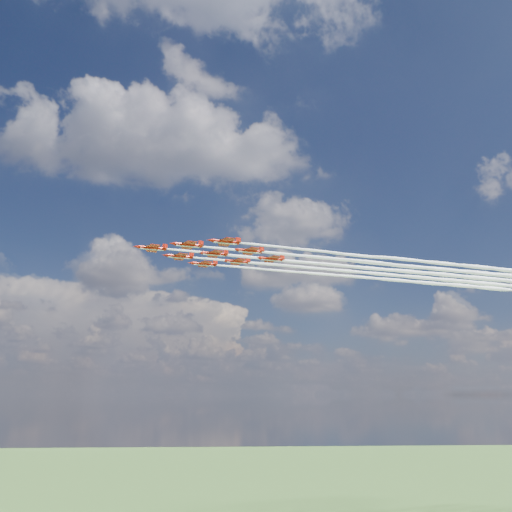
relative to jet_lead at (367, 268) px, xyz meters
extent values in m
cylinder|color=#AF1809|center=(-66.60, -18.45, 0.00)|extent=(6.98, 2.79, 0.96)
cone|color=#AF1809|center=(-70.80, -19.62, 0.00)|extent=(1.94, 1.39, 0.96)
cone|color=#AF1809|center=(-62.65, -17.36, 0.00)|extent=(1.49, 1.19, 0.87)
ellipsoid|color=black|center=(-68.28, -18.92, 0.39)|extent=(1.96, 1.25, 0.62)
cube|color=#AF1809|center=(-66.18, -18.34, -0.04)|extent=(4.83, 8.48, 0.12)
cube|color=#AF1809|center=(-63.24, -17.52, 0.00)|extent=(2.01, 3.35, 0.10)
cube|color=#AF1809|center=(-63.07, -17.48, 0.78)|extent=(1.38, 0.49, 1.57)
cube|color=silver|center=(-66.60, -18.45, -0.44)|extent=(6.51, 2.50, 0.10)
cylinder|color=#AF1809|center=(-56.26, -22.10, 0.00)|extent=(6.98, 2.79, 0.96)
cone|color=#AF1809|center=(-60.46, -23.26, 0.00)|extent=(1.94, 1.39, 0.96)
cone|color=#AF1809|center=(-52.31, -21.01, 0.00)|extent=(1.49, 1.19, 0.87)
ellipsoid|color=black|center=(-57.94, -22.57, 0.39)|extent=(1.96, 1.25, 0.62)
cube|color=#AF1809|center=(-55.84, -21.98, -0.04)|extent=(4.83, 8.48, 0.12)
cube|color=#AF1809|center=(-52.90, -21.17, 0.00)|extent=(2.01, 3.35, 0.10)
cube|color=#AF1809|center=(-52.73, -21.12, 0.78)|extent=(1.38, 0.49, 1.57)
cube|color=silver|center=(-56.26, -22.10, -0.44)|extent=(6.51, 2.50, 0.10)
cylinder|color=#AF1809|center=(-59.61, -10.01, 0.00)|extent=(6.98, 2.79, 0.96)
cone|color=#AF1809|center=(-63.81, -11.17, 0.00)|extent=(1.94, 1.39, 0.96)
cone|color=#AF1809|center=(-55.66, -8.91, 0.00)|extent=(1.49, 1.19, 0.87)
ellipsoid|color=black|center=(-61.29, -10.47, 0.39)|extent=(1.96, 1.25, 0.62)
cube|color=#AF1809|center=(-59.19, -9.89, -0.04)|extent=(4.83, 8.48, 0.12)
cube|color=#AF1809|center=(-56.25, -9.08, 0.00)|extent=(2.01, 3.35, 0.10)
cube|color=#AF1809|center=(-56.08, -9.03, 0.78)|extent=(1.38, 0.49, 1.57)
cube|color=silver|center=(-59.61, -10.01, -0.44)|extent=(6.51, 2.50, 0.10)
cylinder|color=#AF1809|center=(-45.92, -25.74, 0.00)|extent=(6.98, 2.79, 0.96)
cone|color=#AF1809|center=(-50.12, -26.91, 0.00)|extent=(1.94, 1.39, 0.96)
cone|color=#AF1809|center=(-41.97, -24.65, 0.00)|extent=(1.49, 1.19, 0.87)
ellipsoid|color=black|center=(-47.60, -26.21, 0.39)|extent=(1.96, 1.25, 0.62)
cube|color=#AF1809|center=(-45.50, -25.63, -0.04)|extent=(4.83, 8.48, 0.12)
cube|color=#AF1809|center=(-42.56, -24.81, 0.00)|extent=(2.01, 3.35, 0.10)
cube|color=#AF1809|center=(-42.39, -24.77, 0.78)|extent=(1.38, 0.49, 1.57)
cube|color=silver|center=(-45.92, -25.74, -0.44)|extent=(6.51, 2.50, 0.10)
cylinder|color=#AF1809|center=(-49.27, -13.65, 0.00)|extent=(6.98, 2.79, 0.96)
cone|color=#AF1809|center=(-53.47, -14.82, 0.00)|extent=(1.94, 1.39, 0.96)
cone|color=#AF1809|center=(-45.32, -12.56, 0.00)|extent=(1.49, 1.19, 0.87)
ellipsoid|color=black|center=(-50.95, -14.12, 0.39)|extent=(1.96, 1.25, 0.62)
cube|color=#AF1809|center=(-48.85, -13.54, -0.04)|extent=(4.83, 8.48, 0.12)
cube|color=#AF1809|center=(-45.91, -12.72, 0.00)|extent=(2.01, 3.35, 0.10)
cube|color=#AF1809|center=(-45.74, -12.67, 0.78)|extent=(1.38, 0.49, 1.57)
cube|color=silver|center=(-49.27, -13.65, -0.44)|extent=(6.51, 2.50, 0.10)
cylinder|color=#AF1809|center=(-52.62, -1.56, 0.00)|extent=(6.98, 2.79, 0.96)
cone|color=#AF1809|center=(-56.82, -2.72, 0.00)|extent=(1.94, 1.39, 0.96)
cone|color=#AF1809|center=(-48.67, -0.47, 0.00)|extent=(1.49, 1.19, 0.87)
ellipsoid|color=black|center=(-54.30, -2.03, 0.39)|extent=(1.96, 1.25, 0.62)
cube|color=#AF1809|center=(-52.20, -1.44, -0.04)|extent=(4.83, 8.48, 0.12)
cube|color=#AF1809|center=(-49.26, -0.63, 0.00)|extent=(2.01, 3.35, 0.10)
cube|color=#AF1809|center=(-49.09, -0.58, 0.78)|extent=(1.38, 0.49, 1.57)
cube|color=silver|center=(-52.62, -1.56, -0.44)|extent=(6.51, 2.50, 0.10)
cylinder|color=#AF1809|center=(-38.93, -17.30, 0.00)|extent=(6.98, 2.79, 0.96)
cone|color=#AF1809|center=(-43.13, -18.46, 0.00)|extent=(1.94, 1.39, 0.96)
cone|color=#AF1809|center=(-34.98, -16.20, 0.00)|extent=(1.49, 1.19, 0.87)
ellipsoid|color=black|center=(-40.61, -17.76, 0.39)|extent=(1.96, 1.25, 0.62)
cube|color=#AF1809|center=(-38.51, -17.18, -0.04)|extent=(4.83, 8.48, 0.12)
cube|color=#AF1809|center=(-35.57, -16.37, 0.00)|extent=(2.01, 3.35, 0.10)
cube|color=#AF1809|center=(-35.40, -16.32, 0.78)|extent=(1.38, 0.49, 1.57)
cube|color=silver|center=(-38.93, -17.30, -0.44)|extent=(6.51, 2.50, 0.10)
cylinder|color=#AF1809|center=(-42.28, -5.21, 0.00)|extent=(6.98, 2.79, 0.96)
cone|color=#AF1809|center=(-46.48, -6.37, 0.00)|extent=(1.94, 1.39, 0.96)
cone|color=#AF1809|center=(-38.33, -4.11, 0.00)|extent=(1.49, 1.19, 0.87)
ellipsoid|color=black|center=(-43.96, -5.67, 0.39)|extent=(1.96, 1.25, 0.62)
cube|color=#AF1809|center=(-41.86, -5.09, -0.04)|extent=(4.83, 8.48, 0.12)
cube|color=#AF1809|center=(-38.92, -4.27, 0.00)|extent=(2.01, 3.35, 0.10)
cube|color=#AF1809|center=(-38.75, -4.23, 0.78)|extent=(1.38, 0.49, 1.57)
cube|color=silver|center=(-42.28, -5.21, -0.44)|extent=(6.51, 2.50, 0.10)
cylinder|color=#AF1809|center=(-31.94, -8.85, 0.00)|extent=(6.98, 2.79, 0.96)
cone|color=#AF1809|center=(-36.14, -10.01, 0.00)|extent=(1.94, 1.39, 0.96)
cone|color=#AF1809|center=(-27.99, -7.76, 0.00)|extent=(1.49, 1.19, 0.87)
ellipsoid|color=black|center=(-33.62, -9.32, 0.39)|extent=(1.96, 1.25, 0.62)
cube|color=#AF1809|center=(-31.52, -8.73, -0.04)|extent=(4.83, 8.48, 0.12)
cube|color=#AF1809|center=(-28.58, -7.92, 0.00)|extent=(2.01, 3.35, 0.10)
cube|color=#AF1809|center=(-28.41, -7.87, 0.78)|extent=(1.38, 0.49, 1.57)
cube|color=silver|center=(-31.94, -8.85, -0.44)|extent=(6.51, 2.50, 0.10)
camera|label=1|loc=(-45.54, -154.48, -39.85)|focal=35.00mm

